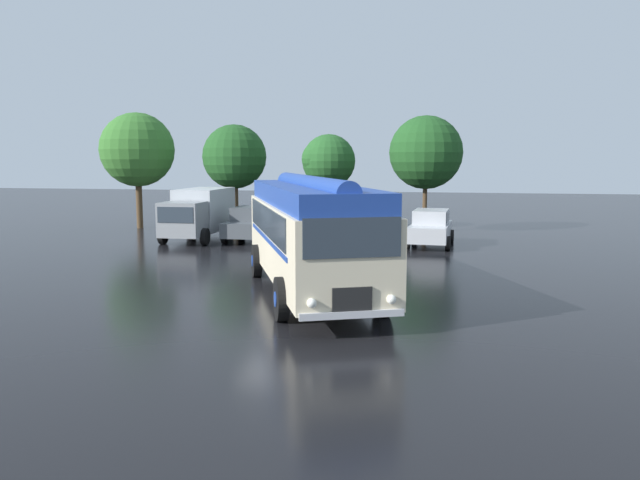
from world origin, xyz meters
name	(u,v)px	position (x,y,z in m)	size (l,w,h in m)	color
ground_plane	(282,293)	(0.00, 0.00, 0.00)	(120.00, 120.00, 0.00)	black
vintage_bus	(310,230)	(0.78, 0.27, 1.89)	(6.22, 10.24, 3.49)	beige
car_near_left	(251,223)	(-4.71, 11.58, 0.85)	(2.01, 4.22, 1.66)	#4C5156
car_mid_left	(312,225)	(-1.62, 11.60, 0.85)	(2.05, 4.24, 1.66)	black
car_mid_right	(367,225)	(1.03, 11.79, 0.85)	(2.22, 4.32, 1.66)	black
car_far_right	(431,228)	(4.02, 11.41, 0.85)	(2.17, 4.30, 1.66)	#B7BABF
box_van	(200,212)	(-7.36, 11.59, 1.36)	(2.45, 5.82, 2.50)	#B2B7BC
tree_far_left	(140,150)	(-12.64, 15.75, 4.51)	(4.23, 4.23, 6.64)	#4C3823
tree_left_of_centre	(234,158)	(-7.18, 16.40, 4.05)	(3.64, 3.64, 5.95)	#4C3823
tree_centre	(327,161)	(-1.85, 16.52, 3.88)	(2.96, 2.96, 5.36)	#4C3823
tree_right_of_centre	(426,153)	(3.55, 16.88, 4.30)	(3.97, 3.97, 6.33)	#4C3823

